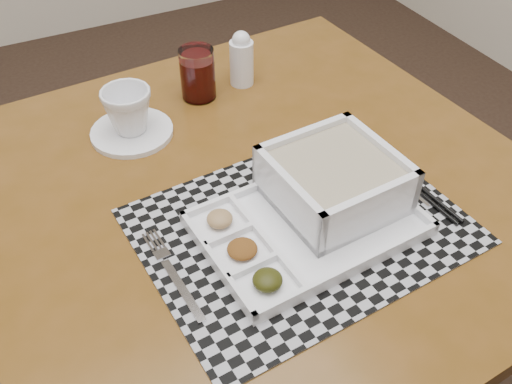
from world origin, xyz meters
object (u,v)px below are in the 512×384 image
serving_tray (325,194)px  creamer_bottle (242,59)px  cup (128,111)px  juice_glass (198,76)px  dining_table (258,211)px

serving_tray → creamer_bottle: creamer_bottle is taller
cup → creamer_bottle: size_ratio=0.78×
cup → creamer_bottle: 0.27m
juice_glass → creamer_bottle: size_ratio=0.89×
cup → serving_tray: bearing=-51.9°
dining_table → cup: bearing=123.4°
serving_tray → cup: 0.39m
dining_table → serving_tray: size_ratio=2.88×
serving_tray → juice_glass: size_ratio=3.28×
serving_tray → creamer_bottle: (0.05, 0.40, 0.02)m
serving_tray → cup: (-0.20, 0.33, 0.01)m
cup → juice_glass: 0.17m
juice_glass → creamer_bottle: creamer_bottle is taller
cup → juice_glass: size_ratio=0.87×
dining_table → juice_glass: (0.01, 0.28, 0.12)m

